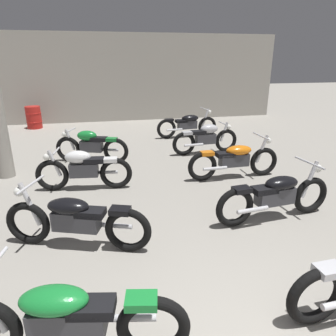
# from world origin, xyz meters

# --- Properties ---
(back_wall) EXTENTS (13.21, 0.24, 3.60)m
(back_wall) POSITION_xyz_m (0.00, 12.58, 1.80)
(back_wall) COLOR #9E998E
(back_wall) RESTS_ON ground
(motorcycle_left_row_0) EXTENTS (2.15, 0.72, 0.97)m
(motorcycle_left_row_0) POSITION_xyz_m (-1.64, 1.11, 0.45)
(motorcycle_left_row_0) COLOR black
(motorcycle_left_row_0) RESTS_ON ground
(motorcycle_left_row_1) EXTENTS (2.08, 0.95, 0.97)m
(motorcycle_left_row_1) POSITION_xyz_m (-1.68, 2.92, 0.45)
(motorcycle_left_row_1) COLOR black
(motorcycle_left_row_1) RESTS_ON ground
(motorcycle_left_row_2) EXTENTS (1.97, 0.48, 0.88)m
(motorcycle_left_row_2) POSITION_xyz_m (-1.66, 5.07, 0.46)
(motorcycle_left_row_2) COLOR black
(motorcycle_left_row_2) RESTS_ON ground
(motorcycle_left_row_3) EXTENTS (1.89, 0.78, 0.88)m
(motorcycle_left_row_3) POSITION_xyz_m (-1.54, 6.89, 0.46)
(motorcycle_left_row_3) COLOR black
(motorcycle_left_row_3) RESTS_ON ground
(motorcycle_right_row_1) EXTENTS (2.17, 0.68, 0.97)m
(motorcycle_right_row_1) POSITION_xyz_m (1.54, 3.08, 0.45)
(motorcycle_right_row_1) COLOR black
(motorcycle_right_row_1) RESTS_ON ground
(motorcycle_right_row_2) EXTENTS (2.17, 0.68, 0.97)m
(motorcycle_right_row_2) POSITION_xyz_m (1.66, 5.02, 0.45)
(motorcycle_right_row_2) COLOR black
(motorcycle_right_row_2) RESTS_ON ground
(motorcycle_right_row_3) EXTENTS (1.97, 0.49, 0.88)m
(motorcycle_right_row_3) POSITION_xyz_m (1.65, 7.01, 0.46)
(motorcycle_right_row_3) COLOR black
(motorcycle_right_row_3) RESTS_ON ground
(motorcycle_right_row_4) EXTENTS (2.17, 0.68, 0.97)m
(motorcycle_right_row_4) POSITION_xyz_m (1.67, 9.02, 0.45)
(motorcycle_right_row_4) COLOR black
(motorcycle_right_row_4) RESTS_ON ground
(oil_drum) EXTENTS (0.59, 0.59, 0.85)m
(oil_drum) POSITION_xyz_m (-3.81, 11.66, 0.43)
(oil_drum) COLOR red
(oil_drum) RESTS_ON ground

